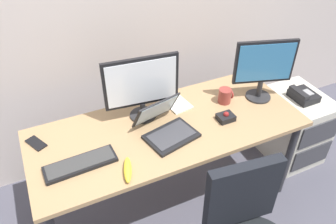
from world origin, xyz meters
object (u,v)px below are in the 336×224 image
Objects in this scene: file_cabinet at (293,126)px; keyboard at (80,164)px; paper_notepad at (176,103)px; banana at (128,170)px; monitor_side at (264,66)px; coffee_mug at (225,96)px; trackball_mouse at (226,117)px; cell_phone at (36,143)px; desk_phone at (303,95)px; laptop at (166,126)px; monitor_main at (142,85)px.

file_cabinet is 1.84m from keyboard.
paper_notepad is 0.70m from banana.
monitor_side reaches higher than coffee_mug.
monitor_side reaches higher than trackball_mouse.
monitor_side is 1.57m from cell_phone.
desk_phone is 1.78m from keyboard.
cell_phone reaches higher than file_cabinet.
coffee_mug reaches higher than paper_notepad.
laptop is (-1.21, -0.05, 0.15)m from desk_phone.
keyboard is at bearing -170.67° from coffee_mug.
desk_phone is 1.88× the size of coffee_mug.
coffee_mug is (-0.69, 0.08, 0.15)m from desk_phone.
laptop is 0.40m from banana.
trackball_mouse is 0.53× the size of paper_notepad.
desk_phone is 0.96× the size of paper_notepad.
file_cabinet is 0.85m from coffee_mug.
monitor_side is at bearing -32.42° from cell_phone.
trackball_mouse reaches higher than file_cabinet.
monitor_side is at bearing 177.07° from desk_phone.
monitor_side is at bearing -12.15° from coffee_mug.
trackball_mouse is at bearing 0.08° from keyboard.
trackball_mouse is (-0.36, -0.12, -0.23)m from monitor_side.
monitor_main is 1.18× the size of keyboard.
banana is at bearing -72.45° from cell_phone.
keyboard is 1.07× the size of laptop.
laptop reaches higher than paper_notepad.
desk_phone is 0.52× the size of laptop.
cell_phone is (-1.18, 0.29, -0.02)m from trackball_mouse.
keyboard reaches higher than file_cabinet.
desk_phone is 1.41× the size of cell_phone.
keyboard is at bearing 144.61° from banana.
paper_notepad reaches higher than file_cabinet.
monitor_side is at bearing 5.25° from keyboard.
coffee_mug is (-0.70, 0.06, 0.49)m from file_cabinet.
coffee_mug is (1.08, 0.18, 0.04)m from keyboard.
file_cabinet is at bearing 2.97° from laptop.
coffee_mug is at bearing 21.69° from banana.
monitor_main is 4.58× the size of coffee_mug.
monitor_main reaches higher than paper_notepad.
file_cabinet is at bearing 63.22° from desk_phone.
desk_phone is at bearing -31.67° from cell_phone.
laptop reaches higher than cell_phone.
keyboard is 2.92× the size of cell_phone.
laptop is at bearing 172.87° from trackball_mouse.
file_cabinet is 0.34m from desk_phone.
cell_phone is at bearing 174.43° from desk_phone.
monitor_side is (-0.45, 0.01, 0.69)m from file_cabinet.
file_cabinet is 1.55× the size of laptop.
monitor_side reaches higher than banana.
monitor_side reaches higher than keyboard.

